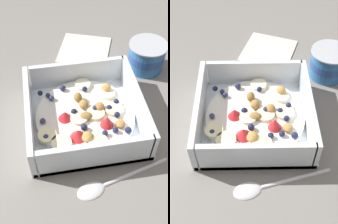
% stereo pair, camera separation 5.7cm
% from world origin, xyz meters
% --- Properties ---
extents(ground_plane, '(2.40, 2.40, 0.00)m').
position_xyz_m(ground_plane, '(0.00, 0.00, 0.00)').
color(ground_plane, gray).
extents(fruit_bowl, '(0.22, 0.22, 0.07)m').
position_xyz_m(fruit_bowl, '(-0.01, -0.00, 0.02)').
color(fruit_bowl, white).
rests_on(fruit_bowl, ground).
extents(spoon, '(0.06, 0.17, 0.01)m').
position_xyz_m(spoon, '(0.13, 0.01, 0.00)').
color(spoon, silver).
rests_on(spoon, ground).
extents(yogurt_cup, '(0.09, 0.09, 0.07)m').
position_xyz_m(yogurt_cup, '(-0.15, 0.17, 0.03)').
color(yogurt_cup, '#3370B7').
rests_on(yogurt_cup, ground).
extents(folded_napkin, '(0.15, 0.15, 0.01)m').
position_xyz_m(folded_napkin, '(-0.24, 0.04, 0.00)').
color(folded_napkin, silver).
rests_on(folded_napkin, ground).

